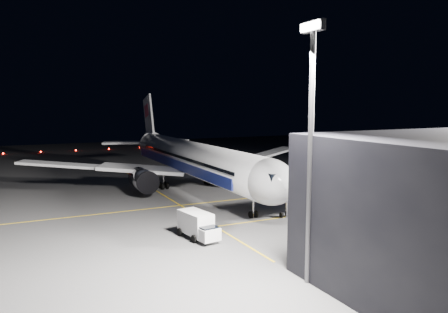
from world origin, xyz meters
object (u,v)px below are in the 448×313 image
at_px(airliner, 191,159).
at_px(floodlight_mast_south, 311,131).
at_px(safety_cone_a, 246,176).
at_px(baggage_tug, 226,171).
at_px(service_truck, 198,225).
at_px(jet_bridge, 370,174).
at_px(safety_cone_c, 256,188).
at_px(safety_cone_b, 222,179).

height_order(airliner, floodlight_mast_south, floodlight_mast_south).
bearing_deg(safety_cone_a, floodlight_mast_south, -23.13).
height_order(airliner, baggage_tug, airliner).
bearing_deg(service_truck, floodlight_mast_south, 4.24).
xyz_separation_m(airliner, jet_bridge, (23.08, 18.06, -0.58)).
xyz_separation_m(jet_bridge, service_truck, (3.45, -27.67, -3.05)).
bearing_deg(service_truck, jet_bridge, 87.44).
bearing_deg(floodlight_mast_south, safety_cone_c, 156.22).
height_order(airliner, safety_cone_c, airliner).
bearing_deg(safety_cone_c, airliner, -121.22).
relative_size(floodlight_mast_south, service_truck, 3.52).
distance_m(service_truck, safety_cone_b, 35.52).
distance_m(service_truck, safety_cone_a, 40.04).
distance_m(jet_bridge, floodlight_mast_south, 31.05).
distance_m(baggage_tug, safety_cone_b, 7.02).
relative_size(safety_cone_a, safety_cone_c, 1.24).
xyz_separation_m(floodlight_mast_south, safety_cone_a, (-46.86, 20.01, -12.03)).
xyz_separation_m(service_truck, safety_cone_c, (-20.75, 19.15, -1.25)).
bearing_deg(safety_cone_a, safety_cone_c, -21.10).
xyz_separation_m(floodlight_mast_south, safety_cone_c, (-35.30, 15.55, -12.10)).
distance_m(floodlight_mast_south, service_truck, 18.50).
height_order(airliner, service_truck, airliner).
bearing_deg(service_truck, baggage_tug, 140.24).
bearing_deg(jet_bridge, safety_cone_a, -172.00).
bearing_deg(floodlight_mast_south, safety_cone_a, 156.87).
bearing_deg(service_truck, airliner, 150.40).
xyz_separation_m(jet_bridge, safety_cone_c, (-17.30, -8.52, -4.31)).
bearing_deg(baggage_tug, safety_cone_c, 12.65).
bearing_deg(floodlight_mast_south, baggage_tug, 160.97).
relative_size(airliner, floodlight_mast_south, 2.97).
xyz_separation_m(airliner, safety_cone_c, (5.78, 9.54, -4.89)).
xyz_separation_m(floodlight_mast_south, service_truck, (-14.55, -3.60, -10.84)).
xyz_separation_m(airliner, floodlight_mast_south, (41.08, -6.01, 7.21)).
xyz_separation_m(baggage_tug, safety_cone_b, (5.90, -3.75, -0.60)).
bearing_deg(jet_bridge, safety_cone_c, -153.78).
height_order(airliner, safety_cone_a, airliner).
distance_m(service_truck, baggage_tug, 42.49).
bearing_deg(jet_bridge, airliner, -141.96).
xyz_separation_m(airliner, safety_cone_b, (-4.33, 7.93, -4.86)).
relative_size(service_truck, safety_cone_c, 10.75).
relative_size(airliner, jet_bridge, 1.79).
bearing_deg(baggage_tug, jet_bridge, 31.11).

